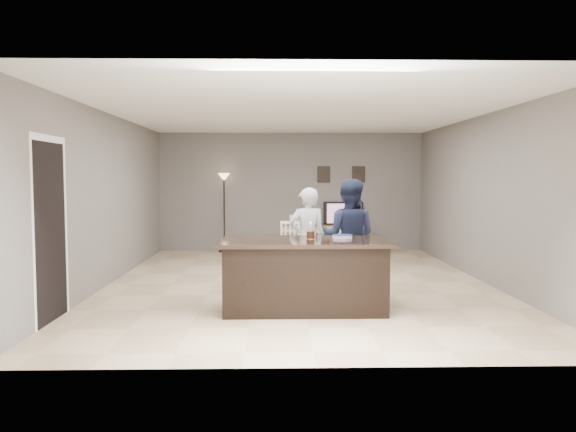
{
  "coord_description": "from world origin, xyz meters",
  "views": [
    {
      "loc": [
        -0.37,
        -8.87,
        1.7
      ],
      "look_at": [
        -0.17,
        -0.3,
        1.1
      ],
      "focal_mm": 35.0,
      "sensor_mm": 36.0,
      "label": 1
    }
  ],
  "objects_px": {
    "tv_console": "(344,238)",
    "dining_table": "(321,235)",
    "kitchen_island": "(304,274)",
    "man": "(349,236)",
    "plate_stack": "(342,236)",
    "floor_lamp": "(224,191)",
    "birthday_cake": "(311,235)",
    "television": "(344,214)",
    "woman": "(307,239)"
  },
  "relations": [
    {
      "from": "television",
      "to": "man",
      "type": "relative_size",
      "value": 0.55
    },
    {
      "from": "floor_lamp",
      "to": "plate_stack",
      "type": "bearing_deg",
      "value": -69.5
    },
    {
      "from": "birthday_cake",
      "to": "floor_lamp",
      "type": "distance_m",
      "value": 5.74
    },
    {
      "from": "birthday_cake",
      "to": "tv_console",
      "type": "bearing_deg",
      "value": 78.49
    },
    {
      "from": "birthday_cake",
      "to": "plate_stack",
      "type": "bearing_deg",
      "value": 11.21
    },
    {
      "from": "birthday_cake",
      "to": "floor_lamp",
      "type": "xyz_separation_m",
      "value": [
        -1.6,
        5.49,
        0.43
      ]
    },
    {
      "from": "kitchen_island",
      "to": "tv_console",
      "type": "bearing_deg",
      "value": 77.84
    },
    {
      "from": "plate_stack",
      "to": "dining_table",
      "type": "distance_m",
      "value": 3.54
    },
    {
      "from": "tv_console",
      "to": "man",
      "type": "relative_size",
      "value": 0.72
    },
    {
      "from": "kitchen_island",
      "to": "plate_stack",
      "type": "bearing_deg",
      "value": 19.8
    },
    {
      "from": "kitchen_island",
      "to": "tv_console",
      "type": "relative_size",
      "value": 1.79
    },
    {
      "from": "birthday_cake",
      "to": "woman",
      "type": "bearing_deg",
      "value": 88.67
    },
    {
      "from": "kitchen_island",
      "to": "tv_console",
      "type": "xyz_separation_m",
      "value": [
        1.2,
        5.57,
        -0.15
      ]
    },
    {
      "from": "television",
      "to": "birthday_cake",
      "type": "height_order",
      "value": "television"
    },
    {
      "from": "kitchen_island",
      "to": "floor_lamp",
      "type": "bearing_deg",
      "value": 105.16
    },
    {
      "from": "birthday_cake",
      "to": "floor_lamp",
      "type": "bearing_deg",
      "value": 106.25
    },
    {
      "from": "kitchen_island",
      "to": "plate_stack",
      "type": "xyz_separation_m",
      "value": [
        0.51,
        0.18,
        0.47
      ]
    },
    {
      "from": "kitchen_island",
      "to": "birthday_cake",
      "type": "height_order",
      "value": "birthday_cake"
    },
    {
      "from": "tv_console",
      "to": "plate_stack",
      "type": "distance_m",
      "value": 5.47
    },
    {
      "from": "woman",
      "to": "man",
      "type": "relative_size",
      "value": 0.92
    },
    {
      "from": "man",
      "to": "tv_console",
      "type": "bearing_deg",
      "value": -78.86
    },
    {
      "from": "man",
      "to": "dining_table",
      "type": "bearing_deg",
      "value": -68.71
    },
    {
      "from": "plate_stack",
      "to": "tv_console",
      "type": "bearing_deg",
      "value": 82.67
    },
    {
      "from": "dining_table",
      "to": "floor_lamp",
      "type": "height_order",
      "value": "floor_lamp"
    },
    {
      "from": "woman",
      "to": "plate_stack",
      "type": "xyz_separation_m",
      "value": [
        0.39,
        -1.08,
        0.15
      ]
    },
    {
      "from": "television",
      "to": "dining_table",
      "type": "xyz_separation_m",
      "value": [
        -0.69,
        -1.93,
        -0.29
      ]
    },
    {
      "from": "television",
      "to": "plate_stack",
      "type": "xyz_separation_m",
      "value": [
        -0.69,
        -5.46,
        0.06
      ]
    },
    {
      "from": "tv_console",
      "to": "man",
      "type": "height_order",
      "value": "man"
    },
    {
      "from": "woman",
      "to": "floor_lamp",
      "type": "xyz_separation_m",
      "value": [
        -1.63,
        4.32,
        0.61
      ]
    },
    {
      "from": "plate_stack",
      "to": "floor_lamp",
      "type": "relative_size",
      "value": 0.15
    },
    {
      "from": "kitchen_island",
      "to": "television",
      "type": "xyz_separation_m",
      "value": [
        1.2,
        5.64,
        0.41
      ]
    },
    {
      "from": "woman",
      "to": "plate_stack",
      "type": "distance_m",
      "value": 1.16
    },
    {
      "from": "man",
      "to": "plate_stack",
      "type": "bearing_deg",
      "value": 93.96
    },
    {
      "from": "tv_console",
      "to": "man",
      "type": "distance_m",
      "value": 4.64
    },
    {
      "from": "birthday_cake",
      "to": "plate_stack",
      "type": "distance_m",
      "value": 0.43
    },
    {
      "from": "woman",
      "to": "plate_stack",
      "type": "relative_size",
      "value": 5.78
    },
    {
      "from": "kitchen_island",
      "to": "dining_table",
      "type": "xyz_separation_m",
      "value": [
        0.51,
        3.71,
        0.12
      ]
    },
    {
      "from": "floor_lamp",
      "to": "television",
      "type": "bearing_deg",
      "value": 1.06
    },
    {
      "from": "man",
      "to": "floor_lamp",
      "type": "bearing_deg",
      "value": -46.94
    },
    {
      "from": "floor_lamp",
      "to": "birthday_cake",
      "type": "bearing_deg",
      "value": -73.75
    },
    {
      "from": "plate_stack",
      "to": "dining_table",
      "type": "bearing_deg",
      "value": 89.91
    },
    {
      "from": "floor_lamp",
      "to": "dining_table",
      "type": "bearing_deg",
      "value": -42.86
    },
    {
      "from": "television",
      "to": "plate_stack",
      "type": "height_order",
      "value": "television"
    },
    {
      "from": "plate_stack",
      "to": "floor_lamp",
      "type": "distance_m",
      "value": 5.79
    },
    {
      "from": "woman",
      "to": "birthday_cake",
      "type": "xyz_separation_m",
      "value": [
        -0.03,
        -1.17,
        0.18
      ]
    },
    {
      "from": "tv_console",
      "to": "dining_table",
      "type": "xyz_separation_m",
      "value": [
        -0.69,
        -1.86,
        0.28
      ]
    },
    {
      "from": "man",
      "to": "dining_table",
      "type": "xyz_separation_m",
      "value": [
        -0.19,
        2.72,
        -0.26
      ]
    },
    {
      "from": "television",
      "to": "man",
      "type": "height_order",
      "value": "man"
    },
    {
      "from": "man",
      "to": "plate_stack",
      "type": "xyz_separation_m",
      "value": [
        -0.19,
        -0.8,
        0.09
      ]
    },
    {
      "from": "tv_console",
      "to": "dining_table",
      "type": "relative_size",
      "value": 0.66
    }
  ]
}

